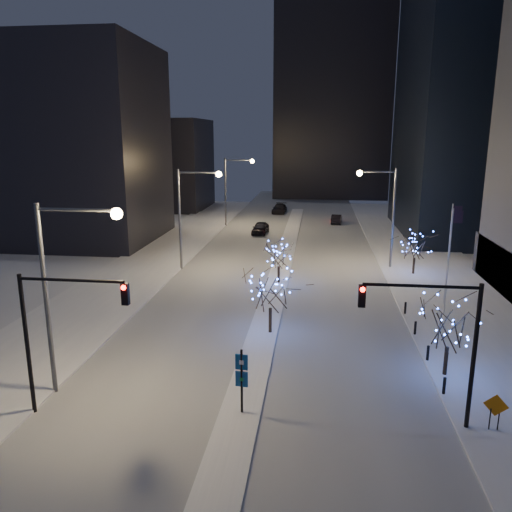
% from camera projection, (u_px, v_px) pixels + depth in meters
% --- Properties ---
extents(ground, '(160.00, 160.00, 0.00)m').
position_uv_depth(ground, '(237.00, 426.00, 23.19)').
color(ground, white).
rests_on(ground, ground).
extents(road, '(20.00, 130.00, 0.02)m').
position_uv_depth(road, '(285.00, 254.00, 56.95)').
color(road, '#A9AFB8').
rests_on(road, ground).
extents(median, '(2.00, 80.00, 0.15)m').
position_uv_depth(median, '(282.00, 264.00, 52.11)').
color(median, white).
rests_on(median, ground).
extents(east_sidewalk, '(10.00, 90.00, 0.15)m').
position_uv_depth(east_sidewalk, '(457.00, 300.00, 40.69)').
color(east_sidewalk, white).
rests_on(east_sidewalk, ground).
extents(west_sidewalk, '(8.00, 90.00, 0.15)m').
position_uv_depth(west_sidewalk, '(117.00, 287.00, 44.12)').
color(west_sidewalk, white).
rests_on(west_sidewalk, ground).
extents(filler_west_near, '(22.00, 18.00, 24.00)m').
position_uv_depth(filler_west_near, '(65.00, 145.00, 62.26)').
color(filler_west_near, black).
rests_on(filler_west_near, ground).
extents(filler_west_far, '(18.00, 16.00, 16.00)m').
position_uv_depth(filler_west_far, '(157.00, 164.00, 91.91)').
color(filler_west_far, black).
rests_on(filler_west_far, ground).
extents(horizon_block, '(24.00, 14.00, 42.00)m').
position_uv_depth(horizon_block, '(332.00, 98.00, 106.29)').
color(horizon_block, black).
rests_on(horizon_block, ground).
extents(street_lamp_w_near, '(4.40, 0.56, 10.00)m').
position_uv_depth(street_lamp_w_near, '(64.00, 274.00, 24.64)').
color(street_lamp_w_near, '#595E66').
rests_on(street_lamp_w_near, ground).
extents(street_lamp_w_mid, '(4.40, 0.56, 10.00)m').
position_uv_depth(street_lamp_w_mid, '(190.00, 205.00, 48.76)').
color(street_lamp_w_mid, '#595E66').
rests_on(street_lamp_w_mid, ground).
extents(street_lamp_w_far, '(4.40, 0.56, 10.00)m').
position_uv_depth(street_lamp_w_far, '(232.00, 182.00, 72.88)').
color(street_lamp_w_far, '#595E66').
rests_on(street_lamp_w_far, ground).
extents(street_lamp_east, '(3.90, 0.56, 10.00)m').
position_uv_depth(street_lamp_east, '(385.00, 205.00, 49.42)').
color(street_lamp_east, '#595E66').
rests_on(street_lamp_east, ground).
extents(traffic_signal_west, '(5.26, 0.43, 7.00)m').
position_uv_depth(traffic_signal_west, '(56.00, 322.00, 23.06)').
color(traffic_signal_west, black).
rests_on(traffic_signal_west, ground).
extents(traffic_signal_east, '(5.26, 0.43, 7.00)m').
position_uv_depth(traffic_signal_east, '(440.00, 331.00, 21.97)').
color(traffic_signal_east, black).
rests_on(traffic_signal_east, ground).
extents(flagpoles, '(1.35, 2.60, 8.00)m').
position_uv_depth(flagpoles, '(450.00, 251.00, 37.12)').
color(flagpoles, silver).
rests_on(flagpoles, east_sidewalk).
extents(bollards, '(0.16, 12.16, 0.90)m').
position_uv_depth(bollards, '(421.00, 340.00, 31.49)').
color(bollards, black).
rests_on(bollards, east_sidewalk).
extents(car_near, '(2.22, 4.90, 1.63)m').
position_uv_depth(car_near, '(260.00, 228.00, 68.28)').
color(car_near, black).
rests_on(car_near, ground).
extents(car_mid, '(1.90, 4.31, 1.38)m').
position_uv_depth(car_mid, '(337.00, 219.00, 76.56)').
color(car_mid, black).
rests_on(car_mid, ground).
extents(car_far, '(2.49, 5.52, 1.57)m').
position_uv_depth(car_far, '(279.00, 209.00, 86.66)').
color(car_far, black).
rests_on(car_far, ground).
extents(holiday_tree_median_near, '(4.05, 4.05, 4.83)m').
position_uv_depth(holiday_tree_median_near, '(270.00, 288.00, 33.17)').
color(holiday_tree_median_near, black).
rests_on(holiday_tree_median_near, median).
extents(holiday_tree_median_far, '(3.47, 3.47, 4.00)m').
position_uv_depth(holiday_tree_median_far, '(279.00, 254.00, 44.77)').
color(holiday_tree_median_far, black).
rests_on(holiday_tree_median_far, median).
extents(holiday_tree_plaza_near, '(4.29, 4.29, 4.76)m').
position_uv_depth(holiday_tree_plaza_near, '(449.00, 323.00, 27.19)').
color(holiday_tree_plaza_near, black).
rests_on(holiday_tree_plaza_near, east_sidewalk).
extents(holiday_tree_plaza_far, '(3.60, 3.60, 4.30)m').
position_uv_depth(holiday_tree_plaza_far, '(415.00, 245.00, 47.60)').
color(holiday_tree_plaza_far, black).
rests_on(holiday_tree_plaza_far, east_sidewalk).
extents(wayfinding_sign, '(0.61, 0.15, 3.39)m').
position_uv_depth(wayfinding_sign, '(242.00, 375.00, 23.65)').
color(wayfinding_sign, black).
rests_on(wayfinding_sign, ground).
extents(construction_sign, '(1.02, 0.38, 1.75)m').
position_uv_depth(construction_sign, '(495.00, 409.00, 22.40)').
color(construction_sign, black).
rests_on(construction_sign, east_sidewalk).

